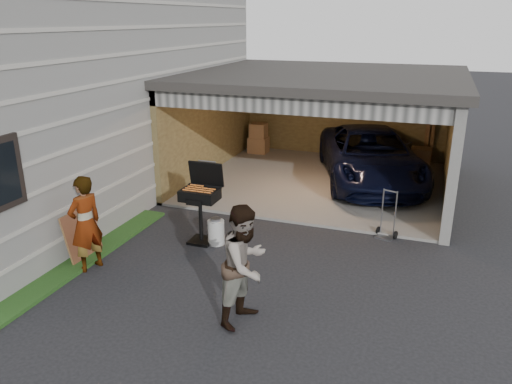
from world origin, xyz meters
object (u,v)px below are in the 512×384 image
woman (86,224)px  bbq_grill (201,197)px  minivan (370,158)px  man (245,265)px  propane_tank (216,232)px  plywood_panel (82,235)px  hand_truck (386,229)px

woman → bbq_grill: woman is taller
minivan → woman: 7.65m
man → propane_tank: size_ratio=3.68×
minivan → propane_tank: minivan is taller
minivan → bbq_grill: bbq_grill is taller
minivan → plywood_panel: (-4.31, -6.24, -0.23)m
hand_truck → plywood_panel: bearing=-132.9°
propane_tank → hand_truck: 3.40m
plywood_panel → hand_truck: hand_truck is taller
minivan → plywood_panel: bearing=-142.4°
minivan → plywood_panel: size_ratio=5.37×
woman → propane_tank: (1.67, 1.68, -0.61)m
minivan → man: size_ratio=2.79×
woman → plywood_panel: woman is taller
woman → man: man is taller
propane_tank → bbq_grill: bearing=178.7°
bbq_grill → plywood_panel: 2.27m
man → propane_tank: (-1.47, 2.23, -0.65)m
minivan → propane_tank: (-2.27, -4.87, -0.45)m
propane_tank → plywood_panel: bearing=-146.2°
man → hand_truck: bearing=-9.3°
woman → man: size_ratio=0.96×
bbq_grill → man: bearing=-51.5°
minivan → plywood_panel: 7.59m
man → bbq_grill: 2.86m
woman → man: bearing=97.6°
man → minivan: bearing=8.1°
minivan → man: bearing=-114.1°
minivan → man: man is taller
plywood_panel → hand_truck: bearing=28.6°
propane_tank → woman: bearing=-134.7°
woman → propane_tank: size_ratio=3.52×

